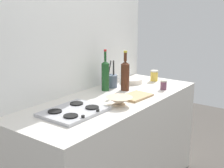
{
  "coord_description": "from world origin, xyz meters",
  "views": [
    {
      "loc": [
        -1.92,
        -1.42,
        1.62
      ],
      "look_at": [
        0.0,
        0.0,
        1.02
      ],
      "focal_mm": 48.7,
      "sensor_mm": 36.0,
      "label": 1
    }
  ],
  "objects_px": {
    "stovetop_hob": "(74,111)",
    "wine_bottle_leftmost": "(105,75)",
    "wine_bottle_mid_left": "(125,75)",
    "condiment_jar_front": "(164,85)",
    "plate_stack": "(132,81)",
    "mixing_bowl": "(119,101)",
    "utensil_crock": "(112,81)",
    "cutting_board": "(136,96)",
    "condiment_jar_rear": "(154,76)"
  },
  "relations": [
    {
      "from": "stovetop_hob",
      "to": "wine_bottle_leftmost",
      "type": "xyz_separation_m",
      "value": [
        0.61,
        0.19,
        0.13
      ]
    },
    {
      "from": "wine_bottle_mid_left",
      "to": "condiment_jar_front",
      "type": "bearing_deg",
      "value": -49.8
    },
    {
      "from": "stovetop_hob",
      "to": "condiment_jar_front",
      "type": "xyz_separation_m",
      "value": [
        0.95,
        -0.21,
        0.03
      ]
    },
    {
      "from": "plate_stack",
      "to": "mixing_bowl",
      "type": "relative_size",
      "value": 1.06
    },
    {
      "from": "utensil_crock",
      "to": "cutting_board",
      "type": "xyz_separation_m",
      "value": [
        -0.15,
        -0.35,
        -0.05
      ]
    },
    {
      "from": "mixing_bowl",
      "to": "utensil_crock",
      "type": "bearing_deg",
      "value": 42.36
    },
    {
      "from": "mixing_bowl",
      "to": "cutting_board",
      "type": "relative_size",
      "value": 0.76
    },
    {
      "from": "condiment_jar_front",
      "to": "cutting_board",
      "type": "bearing_deg",
      "value": 168.91
    },
    {
      "from": "condiment_jar_front",
      "to": "cutting_board",
      "type": "xyz_separation_m",
      "value": [
        -0.36,
        0.07,
        -0.03
      ]
    },
    {
      "from": "wine_bottle_leftmost",
      "to": "wine_bottle_mid_left",
      "type": "height_order",
      "value": "wine_bottle_leftmost"
    },
    {
      "from": "plate_stack",
      "to": "condiment_jar_rear",
      "type": "height_order",
      "value": "condiment_jar_rear"
    },
    {
      "from": "condiment_jar_front",
      "to": "cutting_board",
      "type": "height_order",
      "value": "condiment_jar_front"
    },
    {
      "from": "wine_bottle_mid_left",
      "to": "utensil_crock",
      "type": "relative_size",
      "value": 1.39
    },
    {
      "from": "wine_bottle_mid_left",
      "to": "condiment_jar_rear",
      "type": "xyz_separation_m",
      "value": [
        0.47,
        -0.04,
        -0.09
      ]
    },
    {
      "from": "stovetop_hob",
      "to": "mixing_bowl",
      "type": "xyz_separation_m",
      "value": [
        0.33,
        -0.16,
        0.02
      ]
    },
    {
      "from": "wine_bottle_mid_left",
      "to": "stovetop_hob",
      "type": "bearing_deg",
      "value": -175.68
    },
    {
      "from": "stovetop_hob",
      "to": "utensil_crock",
      "type": "height_order",
      "value": "utensil_crock"
    },
    {
      "from": "utensil_crock",
      "to": "wine_bottle_leftmost",
      "type": "bearing_deg",
      "value": -171.11
    },
    {
      "from": "wine_bottle_leftmost",
      "to": "cutting_board",
      "type": "relative_size",
      "value": 1.37
    },
    {
      "from": "plate_stack",
      "to": "wine_bottle_leftmost",
      "type": "height_order",
      "value": "wine_bottle_leftmost"
    },
    {
      "from": "utensil_crock",
      "to": "cutting_board",
      "type": "relative_size",
      "value": 0.95
    },
    {
      "from": "plate_stack",
      "to": "cutting_board",
      "type": "xyz_separation_m",
      "value": [
        -0.4,
        -0.3,
        -0.01
      ]
    },
    {
      "from": "mixing_bowl",
      "to": "condiment_jar_rear",
      "type": "distance_m",
      "value": 0.88
    },
    {
      "from": "wine_bottle_leftmost",
      "to": "mixing_bowl",
      "type": "bearing_deg",
      "value": -128.78
    },
    {
      "from": "stovetop_hob",
      "to": "condiment_jar_front",
      "type": "relative_size",
      "value": 5.04
    },
    {
      "from": "wine_bottle_leftmost",
      "to": "mixing_bowl",
      "type": "distance_m",
      "value": 0.46
    },
    {
      "from": "mixing_bowl",
      "to": "utensil_crock",
      "type": "height_order",
      "value": "utensil_crock"
    },
    {
      "from": "stovetop_hob",
      "to": "plate_stack",
      "type": "relative_size",
      "value": 2.02
    },
    {
      "from": "mixing_bowl",
      "to": "utensil_crock",
      "type": "relative_size",
      "value": 0.8
    },
    {
      "from": "wine_bottle_leftmost",
      "to": "condiment_jar_front",
      "type": "distance_m",
      "value": 0.54
    },
    {
      "from": "utensil_crock",
      "to": "condiment_jar_rear",
      "type": "xyz_separation_m",
      "value": [
        0.46,
        -0.19,
        -0.01
      ]
    },
    {
      "from": "mixing_bowl",
      "to": "condiment_jar_front",
      "type": "height_order",
      "value": "condiment_jar_front"
    },
    {
      "from": "plate_stack",
      "to": "condiment_jar_rear",
      "type": "bearing_deg",
      "value": -32.87
    },
    {
      "from": "stovetop_hob",
      "to": "wine_bottle_leftmost",
      "type": "height_order",
      "value": "wine_bottle_leftmost"
    },
    {
      "from": "condiment_jar_front",
      "to": "condiment_jar_rear",
      "type": "relative_size",
      "value": 0.81
    },
    {
      "from": "plate_stack",
      "to": "wine_bottle_mid_left",
      "type": "height_order",
      "value": "wine_bottle_mid_left"
    },
    {
      "from": "stovetop_hob",
      "to": "cutting_board",
      "type": "height_order",
      "value": "stovetop_hob"
    },
    {
      "from": "wine_bottle_mid_left",
      "to": "condiment_jar_rear",
      "type": "height_order",
      "value": "wine_bottle_mid_left"
    },
    {
      "from": "stovetop_hob",
      "to": "utensil_crock",
      "type": "relative_size",
      "value": 1.7
    },
    {
      "from": "cutting_board",
      "to": "condiment_jar_front",
      "type": "bearing_deg",
      "value": -11.09
    },
    {
      "from": "wine_bottle_leftmost",
      "to": "plate_stack",
      "type": "bearing_deg",
      "value": -6.03
    },
    {
      "from": "wine_bottle_mid_left",
      "to": "cutting_board",
      "type": "xyz_separation_m",
      "value": [
        -0.13,
        -0.2,
        -0.13
      ]
    },
    {
      "from": "plate_stack",
      "to": "utensil_crock",
      "type": "height_order",
      "value": "utensil_crock"
    },
    {
      "from": "cutting_board",
      "to": "condiment_jar_rear",
      "type": "bearing_deg",
      "value": 14.87
    },
    {
      "from": "wine_bottle_leftmost",
      "to": "mixing_bowl",
      "type": "relative_size",
      "value": 1.8
    },
    {
      "from": "mixing_bowl",
      "to": "wine_bottle_mid_left",
      "type": "bearing_deg",
      "value": 28.48
    },
    {
      "from": "condiment_jar_rear",
      "to": "wine_bottle_leftmost",
      "type": "bearing_deg",
      "value": 163.39
    },
    {
      "from": "utensil_crock",
      "to": "condiment_jar_rear",
      "type": "bearing_deg",
      "value": -22.82
    },
    {
      "from": "wine_bottle_mid_left",
      "to": "utensil_crock",
      "type": "height_order",
      "value": "wine_bottle_mid_left"
    },
    {
      "from": "wine_bottle_mid_left",
      "to": "mixing_bowl",
      "type": "xyz_separation_m",
      "value": [
        -0.39,
        -0.21,
        -0.1
      ]
    }
  ]
}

